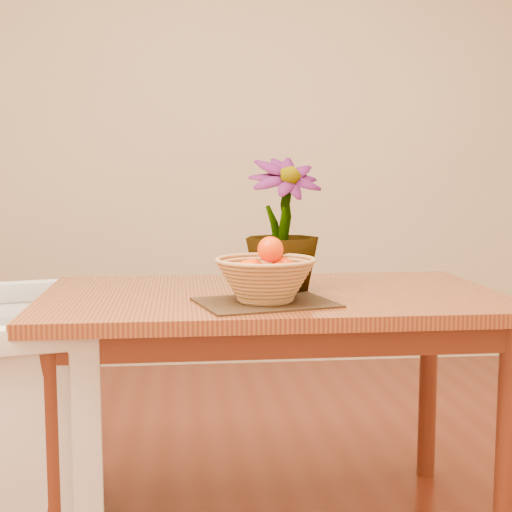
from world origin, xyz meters
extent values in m
cube|color=beige|center=(0.00, 2.25, 1.35)|extent=(4.00, 0.02, 2.70)
cube|color=brown|center=(0.00, 0.30, 0.73)|extent=(1.40, 0.80, 0.04)
cube|color=#532213|center=(0.00, 0.30, 0.67)|extent=(1.28, 0.68, 0.08)
cylinder|color=#532213|center=(-0.62, -0.02, 0.35)|extent=(0.06, 0.06, 0.71)
cylinder|color=#532213|center=(0.62, -0.02, 0.35)|extent=(0.06, 0.06, 0.71)
cylinder|color=#532213|center=(-0.62, 0.62, 0.35)|extent=(0.06, 0.06, 0.71)
cylinder|color=#532213|center=(0.62, 0.62, 0.35)|extent=(0.06, 0.06, 0.71)
cube|color=#352113|center=(-0.04, 0.12, 0.75)|extent=(0.42, 0.36, 0.01)
cylinder|color=#B48B4B|center=(-0.04, 0.12, 0.76)|extent=(0.14, 0.14, 0.01)
sphere|color=#FF3104|center=(-0.04, 0.12, 0.83)|extent=(0.06, 0.06, 0.06)
sphere|color=#FF3104|center=(0.01, 0.15, 0.84)|extent=(0.07, 0.07, 0.07)
sphere|color=#FF3104|center=(-0.07, 0.17, 0.84)|extent=(0.07, 0.07, 0.07)
sphere|color=#FF3104|center=(-0.10, 0.09, 0.84)|extent=(0.07, 0.07, 0.07)
sphere|color=#FF3104|center=(-0.01, 0.06, 0.84)|extent=(0.07, 0.07, 0.07)
sphere|color=#FF3104|center=(-0.03, 0.14, 0.90)|extent=(0.07, 0.07, 0.07)
imported|color=#204915|center=(0.04, 0.33, 0.96)|extent=(0.28, 0.28, 0.41)
camera|label=1|loc=(-0.28, -1.84, 1.11)|focal=50.00mm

